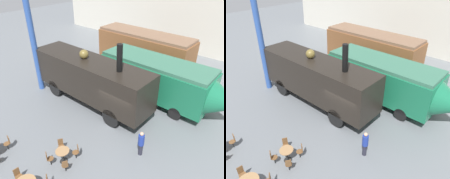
# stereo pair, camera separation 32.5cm
# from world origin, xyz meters

# --- Properties ---
(ground_plane) EXTENTS (80.00, 80.00, 0.00)m
(ground_plane) POSITION_xyz_m (0.00, 0.00, 0.00)
(ground_plane) COLOR slate
(backdrop_wall) EXTENTS (44.00, 0.15, 9.00)m
(backdrop_wall) POSITION_xyz_m (0.00, 15.29, 4.50)
(backdrop_wall) COLOR beige
(backdrop_wall) RESTS_ON ground_plane
(passenger_coach_wooden) EXTENTS (9.29, 2.76, 3.61)m
(passenger_coach_wooden) POSITION_xyz_m (-3.70, 8.21, 2.08)
(passenger_coach_wooden) COLOR brown
(passenger_coach_wooden) RESTS_ON ground_plane
(streamlined_locomotive) EXTENTS (10.19, 2.87, 3.23)m
(streamlined_locomotive) POSITION_xyz_m (0.63, 4.14, 1.88)
(streamlined_locomotive) COLOR #196B47
(streamlined_locomotive) RESTS_ON ground_plane
(steam_locomotive) EXTENTS (9.69, 2.45, 5.21)m
(steam_locomotive) POSITION_xyz_m (-3.27, 0.57, 2.16)
(steam_locomotive) COLOR black
(steam_locomotive) RESTS_ON ground_plane
(cafe_table_mid) EXTENTS (0.74, 0.74, 0.78)m
(cafe_table_mid) POSITION_xyz_m (-0.38, -4.41, 0.57)
(cafe_table_mid) COLOR black
(cafe_table_mid) RESTS_ON ground_plane
(cafe_chair_1) EXTENTS (0.36, 0.38, 0.87)m
(cafe_chair_1) POSITION_xyz_m (-3.49, -5.86, 0.51)
(cafe_chair_1) COLOR black
(cafe_chair_1) RESTS_ON ground_plane
(cafe_chair_4) EXTENTS (0.40, 0.39, 0.87)m
(cafe_chair_4) POSITION_xyz_m (0.26, -4.78, 0.51)
(cafe_chair_4) COLOR black
(cafe_chair_4) RESTS_ON ground_plane
(cafe_chair_5) EXTENTS (0.39, 0.40, 0.87)m
(cafe_chair_5) POSITION_xyz_m (-0.01, -3.77, 0.51)
(cafe_chair_5) COLOR black
(cafe_chair_5) RESTS_ON ground_plane
(cafe_chair_6) EXTENTS (0.40, 0.39, 0.87)m
(cafe_chair_6) POSITION_xyz_m (-1.03, -4.04, 0.51)
(cafe_chair_6) COLOR black
(cafe_chair_6) RESTS_ON ground_plane
(cafe_chair_7) EXTENTS (0.39, 0.40, 0.87)m
(cafe_chair_7) POSITION_xyz_m (-0.76, -5.05, 0.51)
(cafe_chair_7) COLOR black
(cafe_chair_7) RESTS_ON ground_plane
(cafe_chair_9) EXTENTS (0.36, 0.36, 0.87)m
(cafe_chair_9) POSITION_xyz_m (-1.01, -6.63, 0.51)
(cafe_chair_9) COLOR black
(cafe_chair_9) RESTS_ON ground_plane
(visitor_person) EXTENTS (0.34, 0.34, 1.60)m
(visitor_person) POSITION_xyz_m (2.47, -1.31, 0.86)
(visitor_person) COLOR #262633
(visitor_person) RESTS_ON ground_plane
(support_pillar) EXTENTS (0.44, 0.44, 8.00)m
(support_pillar) POSITION_xyz_m (-8.00, -0.63, 4.00)
(support_pillar) COLOR #2D519E
(support_pillar) RESTS_ON ground_plane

